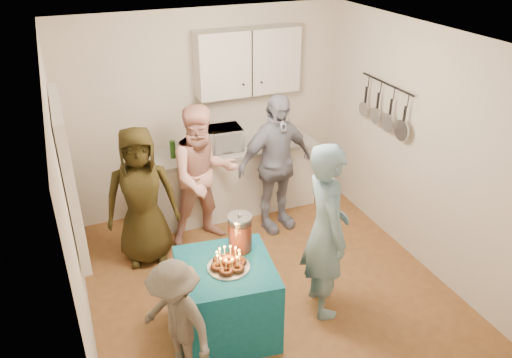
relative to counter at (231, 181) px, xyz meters
name	(u,v)px	position (x,y,z in m)	size (l,w,h in m)	color
floor	(268,288)	(-0.20, -1.70, -0.43)	(4.00, 4.00, 0.00)	brown
ceiling	(272,42)	(-0.20, -1.70, 2.17)	(4.00, 4.00, 0.00)	white
back_wall	(207,113)	(-0.20, 0.30, 0.87)	(3.60, 3.60, 0.00)	silver
left_wall	(71,219)	(-2.00, -1.70, 0.87)	(4.00, 4.00, 0.00)	silver
right_wall	(424,151)	(1.60, -1.70, 0.87)	(4.00, 4.00, 0.00)	silver
window_night	(67,176)	(-1.97, -1.40, 1.12)	(0.04, 1.00, 1.20)	black
counter	(231,181)	(0.00, 0.00, 0.00)	(2.20, 0.58, 0.86)	white
countertop	(231,149)	(0.00, 0.00, 0.46)	(2.24, 0.62, 0.05)	beige
upper_cabinet	(248,62)	(0.30, 0.15, 1.52)	(1.30, 0.30, 0.80)	white
pot_rack	(383,105)	(1.52, -1.00, 1.17)	(0.12, 1.00, 0.60)	black
microwave	(220,139)	(-0.13, 0.00, 0.62)	(0.52, 0.35, 0.29)	white
party_table	(227,299)	(-0.80, -2.10, -0.05)	(0.85, 0.85, 0.76)	#126379
donut_cake	(228,259)	(-0.78, -2.14, 0.42)	(0.38, 0.38, 0.18)	#381C0C
punch_jar	(240,234)	(-0.59, -1.91, 0.50)	(0.22, 0.22, 0.34)	#B42E0E
man_birthday	(326,231)	(0.19, -2.13, 0.47)	(0.66, 0.43, 1.80)	#7BA3B3
woman_back_left	(142,197)	(-1.27, -0.66, 0.38)	(0.79, 0.51, 1.61)	brown
woman_back_center	(204,176)	(-0.53, -0.54, 0.43)	(0.84, 0.65, 1.72)	#ED877B
woman_back_right	(275,164)	(0.36, -0.60, 0.44)	(1.03, 0.43, 1.75)	#11173A
child_near_left	(176,322)	(-1.35, -2.43, 0.15)	(0.75, 0.43, 1.16)	#595147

